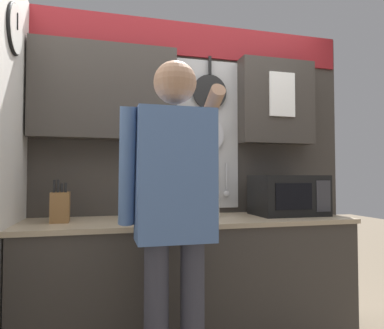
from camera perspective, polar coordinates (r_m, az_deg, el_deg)
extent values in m
cube|color=#38332D|center=(2.44, -0.12, -19.82)|extent=(2.14, 0.61, 0.87)
cube|color=tan|center=(2.34, -0.12, -9.34)|extent=(2.17, 0.64, 0.03)
cube|color=#38332D|center=(2.64, -1.88, -1.80)|extent=(2.74, 0.04, 2.38)
cube|color=maroon|center=(2.82, -1.71, 20.20)|extent=(2.70, 0.02, 0.26)
cube|color=#38332D|center=(2.55, -14.24, 11.65)|extent=(1.00, 0.16, 0.67)
cube|color=#38332D|center=(2.88, 13.84, 10.03)|extent=(0.61, 0.16, 0.67)
cube|color=#B2B2B2|center=(2.69, 2.33, 5.16)|extent=(0.53, 0.01, 1.16)
cylinder|color=black|center=(2.73, 2.96, 11.96)|extent=(0.27, 0.02, 0.27)
cube|color=black|center=(2.78, 2.99, 16.17)|extent=(0.02, 0.02, 0.15)
cylinder|color=#B7B7BC|center=(2.66, 2.39, 4.97)|extent=(0.28, 0.02, 0.28)
cube|color=black|center=(2.69, 2.42, 9.53)|extent=(0.02, 0.02, 0.15)
cylinder|color=silver|center=(2.60, -0.89, -2.02)|extent=(0.01, 0.01, 0.21)
ellipsoid|color=silver|center=(2.60, -0.89, -4.73)|extent=(0.06, 0.01, 0.05)
cylinder|color=red|center=(2.62, 0.82, -1.49)|extent=(0.01, 0.01, 0.16)
ellipsoid|color=red|center=(2.62, 0.82, -3.64)|extent=(0.06, 0.01, 0.05)
cylinder|color=silver|center=(2.64, 2.50, -1.54)|extent=(0.01, 0.01, 0.17)
ellipsoid|color=silver|center=(2.64, 2.50, -3.64)|extent=(0.04, 0.01, 0.04)
cylinder|color=silver|center=(2.66, 4.15, -2.04)|extent=(0.01, 0.01, 0.21)
ellipsoid|color=silver|center=(2.67, 4.16, -4.63)|extent=(0.05, 0.01, 0.04)
cylinder|color=silver|center=(2.69, 5.77, -2.15)|extent=(0.01, 0.01, 0.22)
ellipsoid|color=silver|center=(2.69, 5.78, -4.85)|extent=(0.05, 0.01, 0.04)
cube|color=white|center=(2.82, 14.80, 11.24)|extent=(0.22, 0.02, 0.35)
cylinder|color=white|center=(2.33, -27.38, 19.37)|extent=(0.02, 0.27, 0.27)
torus|color=black|center=(2.33, -27.49, 19.37)|extent=(0.02, 0.29, 0.29)
cube|color=black|center=(2.35, -27.07, 20.47)|extent=(0.01, 0.02, 0.10)
cube|color=black|center=(2.64, 15.70, -4.93)|extent=(0.51, 0.34, 0.29)
cube|color=black|center=(2.46, 16.64, -5.14)|extent=(0.28, 0.01, 0.18)
cube|color=#333338|center=(2.59, 21.06, -4.93)|extent=(0.11, 0.01, 0.22)
cube|color=brown|center=(2.30, -21.10, -6.65)|extent=(0.12, 0.15, 0.19)
cylinder|color=black|center=(2.26, -21.99, -3.38)|extent=(0.02, 0.03, 0.08)
cylinder|color=black|center=(2.26, -21.43, -3.37)|extent=(0.02, 0.03, 0.08)
cylinder|color=black|center=(2.26, -20.88, -3.68)|extent=(0.02, 0.02, 0.06)
cylinder|color=black|center=(2.25, -20.33, -3.62)|extent=(0.02, 0.03, 0.06)
cylinder|color=white|center=(2.40, 3.38, -7.18)|extent=(0.10, 0.10, 0.14)
cylinder|color=tan|center=(2.40, 3.72, -4.95)|extent=(0.05, 0.02, 0.21)
cylinder|color=tan|center=(2.40, 3.12, -3.96)|extent=(0.04, 0.07, 0.29)
cylinder|color=silver|center=(2.40, 3.73, -4.98)|extent=(0.05, 0.02, 0.21)
cylinder|color=black|center=(2.40, 3.50, -5.20)|extent=(0.04, 0.01, 0.19)
cylinder|color=#383842|center=(1.87, 0.08, -25.63)|extent=(0.12, 0.12, 0.86)
cube|color=#4C6B9E|center=(1.69, -2.88, -1.77)|extent=(0.38, 0.22, 0.65)
sphere|color=#A87A5B|center=(1.75, -2.85, 13.47)|extent=(0.22, 0.22, 0.22)
cylinder|color=#4C6B9E|center=(1.69, -10.73, -0.34)|extent=(0.08, 0.19, 0.58)
cylinder|color=#A87A5B|center=(2.02, 2.13, 6.84)|extent=(0.08, 0.54, 0.35)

